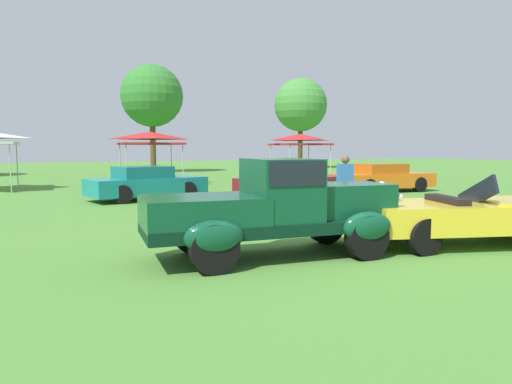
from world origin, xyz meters
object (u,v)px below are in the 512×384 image
object	(u,v)px
neighbor_convertible	(470,215)
spectator_far_side	(345,185)
feature_pickup_truck	(276,207)
show_car_orange	(383,178)
show_car_teal	(147,183)
canopy_tent_right_field	(300,139)
show_car_burgundy	(292,182)
canopy_tent_center_field	(150,137)

from	to	relation	value
neighbor_convertible	spectator_far_side	distance (m)	3.80
feature_pickup_truck	show_car_orange	xyz separation A→B (m)	(9.31, 9.15, -0.27)
show_car_teal	spectator_far_side	distance (m)	7.88
spectator_far_side	feature_pickup_truck	bearing A→B (deg)	-137.26
feature_pickup_truck	show_car_teal	distance (m)	9.99
feature_pickup_truck	canopy_tent_right_field	world-z (taller)	canopy_tent_right_field
feature_pickup_truck	show_car_burgundy	xyz separation A→B (m)	(4.48, 8.26, -0.27)
show_car_burgundy	canopy_tent_right_field	xyz separation A→B (m)	(4.86, 8.57, 1.82)
canopy_tent_right_field	show_car_burgundy	bearing A→B (deg)	-119.57
neighbor_convertible	spectator_far_side	xyz separation A→B (m)	(-0.42, 3.77, 0.34)
show_car_teal	spectator_far_side	size ratio (longest dim) A/B	2.67
canopy_tent_center_field	neighbor_convertible	bearing A→B (deg)	-79.09
show_car_orange	show_car_burgundy	bearing A→B (deg)	-169.61
show_car_orange	canopy_tent_right_field	distance (m)	7.90
neighbor_convertible	show_car_teal	size ratio (longest dim) A/B	0.97
feature_pickup_truck	canopy_tent_center_field	world-z (taller)	canopy_tent_center_field
neighbor_convertible	show_car_burgundy	distance (m)	8.78
show_car_teal	spectator_far_side	bearing A→B (deg)	-58.29
show_car_burgundy	canopy_tent_right_field	bearing A→B (deg)	60.43
neighbor_convertible	show_car_teal	xyz separation A→B (m)	(-4.56, 10.47, 0.02)
feature_pickup_truck	show_car_orange	world-z (taller)	feature_pickup_truck
spectator_far_side	canopy_tent_center_field	size ratio (longest dim) A/B	0.56
neighbor_convertible	show_car_burgundy	xyz separation A→B (m)	(0.52, 8.76, 0.02)
show_car_teal	canopy_tent_center_field	xyz separation A→B (m)	(1.27, 6.59, 1.82)
feature_pickup_truck	canopy_tent_right_field	bearing A→B (deg)	60.98
spectator_far_side	canopy_tent_right_field	size ratio (longest dim) A/B	0.59
spectator_far_side	neighbor_convertible	bearing A→B (deg)	-83.69
feature_pickup_truck	canopy_tent_center_field	bearing A→B (deg)	87.69
show_car_burgundy	neighbor_convertible	bearing A→B (deg)	-93.41
spectator_far_side	show_car_burgundy	bearing A→B (deg)	79.35
feature_pickup_truck	neighbor_convertible	bearing A→B (deg)	-7.13
feature_pickup_truck	canopy_tent_right_field	distance (m)	19.32
feature_pickup_truck	neighbor_convertible	world-z (taller)	feature_pickup_truck
neighbor_convertible	spectator_far_side	size ratio (longest dim) A/B	2.60
show_car_teal	show_car_orange	xyz separation A→B (m)	(9.91, -0.82, 0.00)
show_car_teal	spectator_far_side	xyz separation A→B (m)	(4.14, -6.70, 0.31)
show_car_burgundy	canopy_tent_center_field	bearing A→B (deg)	114.65
show_car_burgundy	show_car_orange	bearing A→B (deg)	10.39
feature_pickup_truck	show_car_burgundy	bearing A→B (deg)	61.55
feature_pickup_truck	spectator_far_side	size ratio (longest dim) A/B	2.71
canopy_tent_center_field	canopy_tent_right_field	world-z (taller)	same
spectator_far_side	canopy_tent_right_field	world-z (taller)	canopy_tent_right_field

